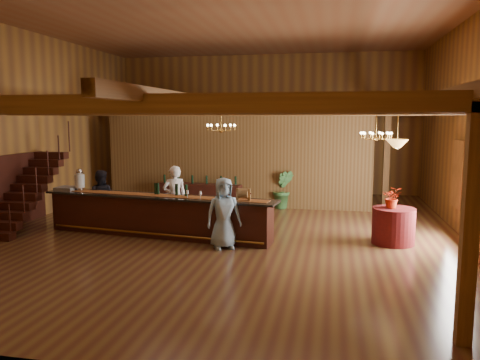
% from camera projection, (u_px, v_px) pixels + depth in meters
% --- Properties ---
extents(floor, '(14.00, 14.00, 0.00)m').
position_uv_depth(floor, '(227.00, 231.00, 12.48)').
color(floor, brown).
rests_on(floor, ground).
extents(ceiling, '(14.00, 14.00, 0.00)m').
position_uv_depth(ceiling, '(226.00, 18.00, 11.75)').
color(ceiling, '#8E5D3A').
rests_on(ceiling, wall_back).
extents(wall_back, '(12.00, 0.10, 5.50)m').
position_uv_depth(wall_back, '(265.00, 124.00, 18.92)').
color(wall_back, olive).
rests_on(wall_back, floor).
extents(wall_front, '(12.00, 0.10, 5.50)m').
position_uv_depth(wall_front, '(88.00, 140.00, 5.31)').
color(wall_front, olive).
rests_on(wall_front, floor).
extents(wall_left, '(0.10, 14.00, 5.50)m').
position_uv_depth(wall_left, '(21.00, 127.00, 13.29)').
color(wall_left, olive).
rests_on(wall_left, floor).
extents(wall_right, '(0.10, 14.00, 5.50)m').
position_uv_depth(wall_right, '(476.00, 129.00, 10.94)').
color(wall_right, olive).
rests_on(wall_right, floor).
extents(beam_grid, '(11.90, 13.90, 0.39)m').
position_uv_depth(beam_grid, '(231.00, 109.00, 12.54)').
color(beam_grid, '#A26C35').
rests_on(beam_grid, wall_left).
extents(support_posts, '(9.20, 10.20, 3.20)m').
position_uv_depth(support_posts, '(222.00, 174.00, 11.78)').
color(support_posts, '#A26C35').
rests_on(support_posts, floor).
extents(partition_wall, '(9.00, 0.18, 3.10)m').
position_uv_depth(partition_wall, '(235.00, 161.00, 15.77)').
color(partition_wall, brown).
rests_on(partition_wall, floor).
extents(window_right_back, '(0.12, 1.05, 1.75)m').
position_uv_depth(window_right_back, '(459.00, 174.00, 12.09)').
color(window_right_back, white).
rests_on(window_right_back, wall_right).
extents(staircase, '(1.00, 2.80, 2.00)m').
position_uv_depth(staircase, '(25.00, 192.00, 12.69)').
color(staircase, '#3C1710').
rests_on(staircase, floor).
extents(backroom_boxes, '(4.10, 0.60, 1.10)m').
position_uv_depth(backroom_boxes, '(252.00, 183.00, 17.81)').
color(backroom_boxes, '#3C1710').
rests_on(backroom_boxes, floor).
extents(tasting_bar, '(6.32, 1.58, 1.06)m').
position_uv_depth(tasting_bar, '(157.00, 215.00, 11.92)').
color(tasting_bar, '#3C1710').
rests_on(tasting_bar, floor).
extents(beverage_dispenser, '(0.26, 0.26, 0.60)m').
position_uv_depth(beverage_dispenser, '(80.00, 180.00, 12.61)').
color(beverage_dispenser, silver).
rests_on(beverage_dispenser, tasting_bar).
extents(glass_rack_tray, '(0.50, 0.50, 0.10)m').
position_uv_depth(glass_rack_tray, '(67.00, 189.00, 12.66)').
color(glass_rack_tray, gray).
rests_on(glass_rack_tray, tasting_bar).
extents(raffle_drum, '(0.34, 0.24, 0.30)m').
position_uv_depth(raffle_drum, '(243.00, 194.00, 11.04)').
color(raffle_drum, olive).
rests_on(raffle_drum, tasting_bar).
extents(bar_bottle_0, '(0.07, 0.07, 0.30)m').
position_uv_depth(bar_bottle_0, '(156.00, 189.00, 11.98)').
color(bar_bottle_0, black).
rests_on(bar_bottle_0, tasting_bar).
extents(bar_bottle_1, '(0.07, 0.07, 0.30)m').
position_uv_depth(bar_bottle_1, '(158.00, 189.00, 11.96)').
color(bar_bottle_1, black).
rests_on(bar_bottle_1, tasting_bar).
extents(bar_bottle_2, '(0.07, 0.07, 0.30)m').
position_uv_depth(bar_bottle_2, '(177.00, 190.00, 11.79)').
color(bar_bottle_2, black).
rests_on(bar_bottle_2, tasting_bar).
extents(bar_bottle_3, '(0.07, 0.07, 0.30)m').
position_uv_depth(bar_bottle_3, '(186.00, 190.00, 11.70)').
color(bar_bottle_3, black).
rests_on(bar_bottle_3, tasting_bar).
extents(backbar_shelf, '(2.90, 0.76, 0.81)m').
position_uv_depth(backbar_shelf, '(200.00, 196.00, 15.72)').
color(backbar_shelf, '#3C1710').
rests_on(backbar_shelf, floor).
extents(round_table, '(1.00, 1.00, 0.87)m').
position_uv_depth(round_table, '(393.00, 226.00, 11.18)').
color(round_table, maroon).
rests_on(round_table, floor).
extents(chandelier_left, '(0.80, 0.80, 0.61)m').
position_uv_depth(chandelier_left, '(221.00, 127.00, 12.84)').
color(chandelier_left, '#AA772D').
rests_on(chandelier_left, beam_grid).
extents(chandelier_right, '(0.80, 0.80, 0.81)m').
position_uv_depth(chandelier_right, '(376.00, 135.00, 12.23)').
color(chandelier_right, '#AA772D').
rests_on(chandelier_right, beam_grid).
extents(pendant_lamp, '(0.52, 0.52, 0.90)m').
position_uv_depth(pendant_lamp, '(397.00, 144.00, 10.92)').
color(pendant_lamp, '#AA772D').
rests_on(pendant_lamp, beam_grid).
extents(bartender, '(0.75, 0.64, 1.75)m').
position_uv_depth(bartender, '(175.00, 198.00, 12.47)').
color(bartender, white).
rests_on(bartender, floor).
extents(staff_second, '(0.86, 0.72, 1.58)m').
position_uv_depth(staff_second, '(101.00, 198.00, 12.90)').
color(staff_second, black).
rests_on(staff_second, floor).
extents(guest, '(0.95, 0.83, 1.65)m').
position_uv_depth(guest, '(224.00, 213.00, 10.75)').
color(guest, '#9CC5E3').
rests_on(guest, floor).
extents(floor_plant, '(0.73, 0.60, 1.28)m').
position_uv_depth(floor_plant, '(283.00, 189.00, 15.50)').
color(floor_plant, '#397136').
rests_on(floor_plant, floor).
extents(table_flowers, '(0.50, 0.44, 0.52)m').
position_uv_depth(table_flowers, '(392.00, 197.00, 11.08)').
color(table_flowers, '#B2290E').
rests_on(table_flowers, round_table).
extents(table_vase, '(0.15, 0.15, 0.29)m').
position_uv_depth(table_vase, '(390.00, 201.00, 11.25)').
color(table_vase, '#AA772D').
rests_on(table_vase, round_table).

